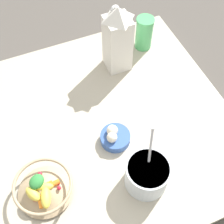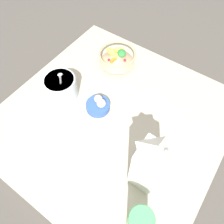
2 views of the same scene
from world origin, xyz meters
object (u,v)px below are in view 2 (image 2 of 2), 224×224
garlic_bowl (98,105)px  milk_carton (150,164)px  drinking_cup (139,222)px  yogurt_tub (61,86)px  fruit_bowl (117,57)px

garlic_bowl → milk_carton: bearing=-114.5°
milk_carton → drinking_cup: size_ratio=1.97×
yogurt_tub → drinking_cup: size_ratio=1.47×
milk_carton → garlic_bowl: size_ratio=2.74×
yogurt_tub → garlic_bowl: 0.19m
yogurt_tub → drinking_cup: yogurt_tub is taller
yogurt_tub → drinking_cup: 0.62m
fruit_bowl → garlic_bowl: 0.30m
yogurt_tub → drinking_cup: bearing=-115.1°
fruit_bowl → milk_carton: milk_carton is taller
fruit_bowl → garlic_bowl: size_ratio=1.76×
milk_carton → garlic_bowl: 0.38m
fruit_bowl → drinking_cup: 0.75m
fruit_bowl → drinking_cup: bearing=-140.5°
yogurt_tub → garlic_bowl: yogurt_tub is taller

